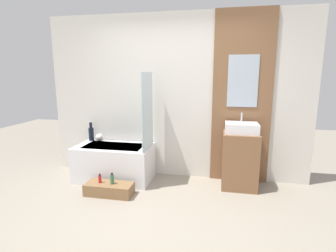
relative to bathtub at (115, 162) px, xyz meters
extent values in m
plane|color=gray|center=(0.91, -1.20, -0.28)|extent=(12.00, 12.00, 0.00)
cube|color=silver|center=(0.91, 0.38, 1.02)|extent=(4.20, 0.06, 2.60)
cube|color=brown|center=(1.94, 0.33, 1.02)|extent=(0.87, 0.03, 2.60)
cube|color=#ADBCCC|center=(1.94, 0.31, 1.29)|extent=(0.44, 0.01, 0.76)
cube|color=white|center=(0.00, 0.00, 0.00)|extent=(1.20, 0.67, 0.55)
cube|color=silver|center=(0.00, 0.00, 0.27)|extent=(0.93, 0.47, 0.01)
cube|color=silver|center=(0.57, -0.03, 0.85)|extent=(0.01, 0.57, 1.14)
cube|color=olive|center=(0.14, -0.55, -0.20)|extent=(0.67, 0.28, 0.17)
cube|color=brown|center=(1.94, 0.08, 0.14)|extent=(0.51, 0.46, 0.83)
cube|color=white|center=(1.94, 0.08, 0.63)|extent=(0.47, 0.35, 0.14)
cylinder|color=silver|center=(1.94, 0.18, 0.77)|extent=(0.02, 0.02, 0.14)
cylinder|color=black|center=(-0.51, 0.24, 0.38)|extent=(0.08, 0.08, 0.22)
cylinder|color=black|center=(-0.51, 0.24, 0.54)|extent=(0.05, 0.05, 0.09)
sphere|color=silver|center=(-0.35, 0.22, 0.34)|extent=(0.13, 0.13, 0.13)
cylinder|color=red|center=(0.01, -0.55, -0.06)|extent=(0.04, 0.04, 0.11)
cylinder|color=black|center=(0.01, -0.55, 0.01)|extent=(0.02, 0.02, 0.02)
cylinder|color=#38704C|center=(0.19, -0.55, -0.05)|extent=(0.05, 0.05, 0.13)
cylinder|color=black|center=(0.19, -0.55, 0.03)|extent=(0.03, 0.03, 0.03)
camera|label=1|loc=(1.63, -3.75, 1.39)|focal=28.00mm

